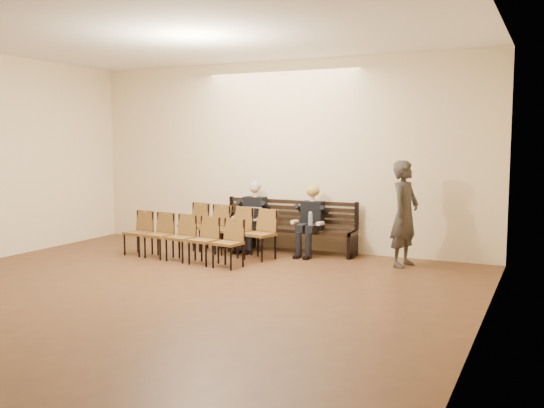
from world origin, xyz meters
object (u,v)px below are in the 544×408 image
(seated_woman, at_px, (310,224))
(seated_man, at_px, (252,218))
(water_bottle, at_px, (310,225))
(bench, at_px, (287,240))
(chair_row_front, at_px, (225,230))
(chair_row_back, at_px, (181,238))
(laptop, at_px, (249,221))
(bag, at_px, (244,239))
(passerby, at_px, (405,206))

(seated_woman, bearing_deg, seated_man, 180.00)
(seated_woman, bearing_deg, water_bottle, -68.48)
(bench, xyz_separation_m, chair_row_front, (-0.92, -0.65, 0.21))
(chair_row_front, relative_size, chair_row_back, 0.87)
(laptop, distance_m, chair_row_back, 1.40)
(seated_man, xyz_separation_m, bag, (-0.30, 0.22, -0.46))
(laptop, height_order, passerby, passerby)
(seated_woman, height_order, chair_row_back, seated_woman)
(laptop, bearing_deg, bench, 42.44)
(laptop, height_order, bag, laptop)
(bench, height_order, laptop, laptop)
(chair_row_back, bearing_deg, passerby, 26.38)
(bench, relative_size, bag, 6.26)
(water_bottle, relative_size, chair_row_front, 0.12)
(laptop, relative_size, water_bottle, 1.40)
(bench, relative_size, seated_man, 2.13)
(bench, bearing_deg, passerby, -8.97)
(laptop, xyz_separation_m, chair_row_back, (-0.68, -1.21, -0.18))
(laptop, bearing_deg, seated_woman, 24.38)
(seated_man, bearing_deg, water_bottle, -10.14)
(bag, distance_m, chair_row_back, 1.69)
(seated_woman, height_order, water_bottle, seated_woman)
(laptop, distance_m, water_bottle, 1.20)
(chair_row_front, height_order, chair_row_back, chair_row_front)
(seated_man, xyz_separation_m, laptop, (0.04, -0.21, -0.04))
(chair_row_back, bearing_deg, laptop, 68.55)
(seated_woman, relative_size, chair_row_front, 0.53)
(laptop, xyz_separation_m, passerby, (2.84, -0.03, 0.41))
(seated_man, height_order, water_bottle, seated_man)
(passerby, height_order, chair_row_back, passerby)
(chair_row_front, bearing_deg, passerby, 19.54)
(seated_woman, xyz_separation_m, laptop, (-1.11, -0.21, 0.02))
(chair_row_back, bearing_deg, seated_woman, 46.11)
(seated_woman, distance_m, laptop, 1.13)
(seated_woman, relative_size, passerby, 0.56)
(bench, bearing_deg, seated_man, -169.35)
(chair_row_front, bearing_deg, bench, 49.37)
(chair_row_front, bearing_deg, seated_man, 76.01)
(seated_man, height_order, seated_woman, seated_man)
(bag, height_order, chair_row_back, chair_row_back)
(laptop, height_order, water_bottle, laptop)
(passerby, relative_size, chair_row_front, 0.94)
(seated_man, distance_m, bag, 0.59)
(laptop, bearing_deg, chair_row_back, -105.32)
(laptop, relative_size, bag, 0.82)
(water_bottle, bearing_deg, chair_row_back, -147.52)
(seated_woman, xyz_separation_m, chair_row_front, (-1.44, -0.53, -0.12))
(laptop, distance_m, chair_row_front, 0.48)
(bag, height_order, passerby, passerby)
(seated_woman, xyz_separation_m, water_bottle, (0.09, -0.22, 0.02))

